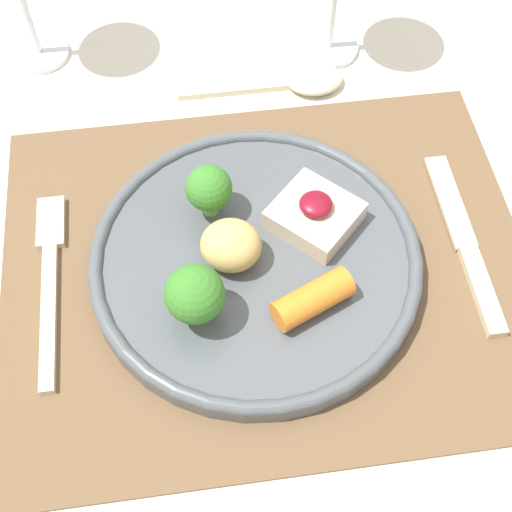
% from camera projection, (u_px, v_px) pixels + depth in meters
% --- Properties ---
extents(ground_plane, '(8.00, 8.00, 0.00)m').
position_uv_depth(ground_plane, '(261.00, 492.00, 1.23)').
color(ground_plane, '#4C4742').
extents(dining_table, '(1.31, 1.23, 0.73)m').
position_uv_depth(dining_table, '(266.00, 310.00, 0.68)').
color(dining_table, beige).
rests_on(dining_table, ground_plane).
extents(placemat, '(0.45, 0.36, 0.00)m').
position_uv_depth(placemat, '(267.00, 266.00, 0.61)').
color(placemat, brown).
rests_on(placemat, dining_table).
extents(dinner_plate, '(0.28, 0.28, 0.07)m').
position_uv_depth(dinner_plate, '(255.00, 259.00, 0.59)').
color(dinner_plate, '#4C5156').
rests_on(dinner_plate, placemat).
extents(fork, '(0.02, 0.19, 0.01)m').
position_uv_depth(fork, '(50.00, 273.00, 0.60)').
color(fork, beige).
rests_on(fork, placemat).
extents(knife, '(0.02, 0.19, 0.01)m').
position_uv_depth(knife, '(468.00, 252.00, 0.61)').
color(knife, beige).
rests_on(knife, placemat).
extents(spoon, '(0.17, 0.05, 0.02)m').
position_uv_depth(spoon, '(301.00, 80.00, 0.72)').
color(spoon, beige).
rests_on(spoon, dining_table).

